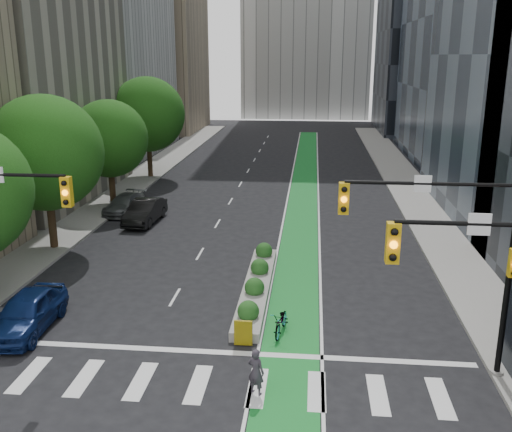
% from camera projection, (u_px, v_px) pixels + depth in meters
% --- Properties ---
extents(ground, '(160.00, 160.00, 0.00)m').
position_uv_depth(ground, '(204.00, 369.00, 20.27)').
color(ground, black).
rests_on(ground, ground).
extents(sidewalk_left, '(3.60, 90.00, 0.15)m').
position_uv_depth(sidewalk_left, '(117.00, 194.00, 45.32)').
color(sidewalk_left, gray).
rests_on(sidewalk_left, ground).
extents(sidewalk_right, '(3.60, 90.00, 0.15)m').
position_uv_depth(sidewalk_right, '(419.00, 202.00, 43.06)').
color(sidewalk_right, gray).
rests_on(sidewalk_right, ground).
extents(bike_lane_paint, '(2.20, 70.00, 0.01)m').
position_uv_depth(bike_lane_paint, '(304.00, 186.00, 48.71)').
color(bike_lane_paint, '#167D2B').
rests_on(bike_lane_paint, ground).
extents(building_tan_far, '(14.00, 16.00, 26.00)m').
position_uv_depth(building_tan_far, '(150.00, 39.00, 81.84)').
color(building_tan_far, tan).
rests_on(building_tan_far, ground).
extents(building_dark_end, '(14.00, 18.00, 28.00)m').
position_uv_depth(building_dark_end, '(433.00, 31.00, 79.65)').
color(building_dark_end, black).
rests_on(building_dark_end, ground).
extents(tree_mid, '(6.40, 6.40, 8.78)m').
position_uv_depth(tree_mid, '(45.00, 153.00, 31.30)').
color(tree_mid, black).
rests_on(tree_mid, ground).
extents(tree_midfar, '(5.60, 5.60, 7.76)m').
position_uv_depth(tree_midfar, '(109.00, 139.00, 41.04)').
color(tree_midfar, black).
rests_on(tree_midfar, ground).
extents(tree_far, '(6.60, 6.60, 9.00)m').
position_uv_depth(tree_far, '(147.00, 114.00, 50.42)').
color(tree_far, black).
rests_on(tree_far, ground).
extents(signal_right, '(5.82, 0.51, 7.20)m').
position_uv_depth(signal_right, '(465.00, 245.00, 18.58)').
color(signal_right, black).
rests_on(signal_right, ground).
extents(median_planter, '(1.20, 10.26, 1.10)m').
position_uv_depth(median_planter, '(257.00, 284.00, 26.79)').
color(median_planter, gray).
rests_on(median_planter, ground).
extents(bicycle, '(0.94, 1.99, 1.00)m').
position_uv_depth(bicycle, '(281.00, 322.00, 22.76)').
color(bicycle, gray).
rests_on(bicycle, ground).
extents(cyclist, '(0.70, 0.60, 1.62)m').
position_uv_depth(cyclist, '(256.00, 372.00, 18.58)').
color(cyclist, '#342E38').
rests_on(cyclist, ground).
extents(parked_car_left_near, '(2.02, 4.76, 1.60)m').
position_uv_depth(parked_car_left_near, '(27.00, 312.00, 22.90)').
color(parked_car_left_near, '#0C1C4B').
rests_on(parked_car_left_near, ground).
extents(parked_car_left_mid, '(1.92, 4.79, 1.55)m').
position_uv_depth(parked_car_left_mid, '(145.00, 211.00, 37.74)').
color(parked_car_left_mid, black).
rests_on(parked_car_left_mid, ground).
extents(parked_car_left_far, '(2.32, 4.61, 1.28)m').
position_uv_depth(parked_car_left_far, '(124.00, 204.00, 40.16)').
color(parked_car_left_far, '#4E5153').
rests_on(parked_car_left_far, ground).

